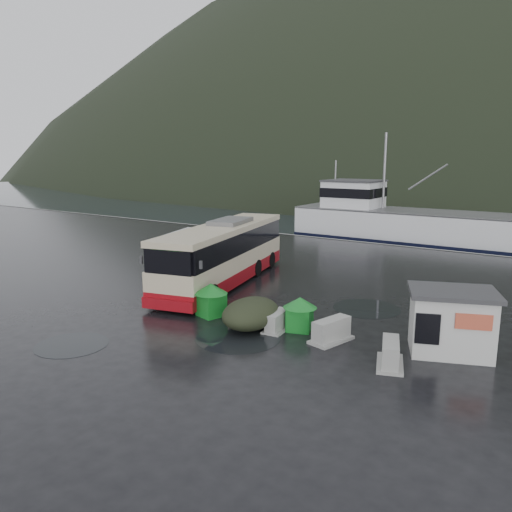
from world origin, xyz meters
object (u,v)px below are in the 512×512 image
Objects in this scene: coach_bus at (224,283)px; jersey_barrier_a at (277,330)px; waste_bin_left at (211,316)px; jersey_barrier_b at (331,341)px; jersey_barrier_c at (390,365)px; dome_tent at (251,327)px; fishing_trawler at (413,232)px; white_van at (185,274)px; waste_bin_right at (300,330)px; ticket_kiosk at (449,352)px.

coach_bus is 8.21m from jersey_barrier_a.
waste_bin_left is 0.83× the size of jersey_barrier_b.
jersey_barrier_c is (5.01, -0.81, 0.00)m from jersey_barrier_a.
dome_tent is at bearing -172.87° from jersey_barrier_b.
fishing_trawler reaches higher than waste_bin_left.
jersey_barrier_a is (9.86, -5.22, 0.00)m from white_van.
jersey_barrier_c is (11.60, -5.70, 0.00)m from coach_bus.
white_van is 0.22× the size of fishing_trawler.
coach_bus is at bearing 149.25° from waste_bin_right.
fishing_trawler is (-4.60, 29.68, 0.00)m from waste_bin_right.
jersey_barrier_c is at bearing -4.99° from waste_bin_left.
jersey_barrier_b is (2.37, 0.10, 0.00)m from jersey_barrier_a.
jersey_barrier_a is at bearing -50.51° from coach_bus.
jersey_barrier_a is at bearing -45.89° from white_van.
fishing_trawler is (-0.44, 30.27, 0.00)m from waste_bin_left.
waste_bin_left is at bearing -178.83° from jersey_barrier_a.
dome_tent is at bearing -85.05° from fishing_trawler.
waste_bin_right is 0.45× the size of dome_tent.
waste_bin_right is at bearing 8.12° from waste_bin_left.
fishing_trawler is at bearing 105.97° from jersey_barrier_c.
coach_bus is at bearing 151.90° from jersey_barrier_b.
waste_bin_right is at bearing 165.49° from jersey_barrier_b.
dome_tent is (8.78, -5.55, 0.00)m from white_van.
fishing_trawler reaches higher than ticket_kiosk.
fishing_trawler is (-10.23, 28.69, 0.00)m from ticket_kiosk.
fishing_trawler is at bearing 98.82° from waste_bin_right.
ticket_kiosk is (12.96, -3.38, 0.00)m from coach_bus.
waste_bin_left is 2.36m from dome_tent.
white_van is 1.98× the size of ticket_kiosk.
waste_bin_right reaches higher than jersey_barrier_a.
jersey_barrier_b is at bearing 1.73° from waste_bin_left.
waste_bin_left reaches higher than jersey_barrier_a.
coach_bus is 6.90× the size of jersey_barrier_b.
white_van reaches higher than waste_bin_right.
jersey_barrier_c is (2.64, -0.91, 0.00)m from jersey_barrier_b.
jersey_barrier_c is 0.07× the size of fishing_trawler.
fishing_trawler is at bearing 95.20° from dome_tent.
ticket_kiosk reaches higher than waste_bin_right.
jersey_barrier_a is 0.89× the size of jersey_barrier_c.
ticket_kiosk is (5.63, 0.99, 0.00)m from waste_bin_right.
dome_tent is at bearing -57.38° from coach_bus.
jersey_barrier_b is 30.74m from fishing_trawler.
fishing_trawler is at bearing 69.91° from coach_bus.
waste_bin_left is at bearing -57.40° from white_van.
white_van is (-3.27, 0.33, 0.00)m from coach_bus.
white_van is 16.66m from ticket_kiosk.
coach_bus is 8.54m from waste_bin_right.
jersey_barrier_a is (6.59, -4.89, 0.00)m from coach_bus.
waste_bin_right is (7.34, -4.36, 0.00)m from coach_bus.
waste_bin_right is 5.71m from ticket_kiosk.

